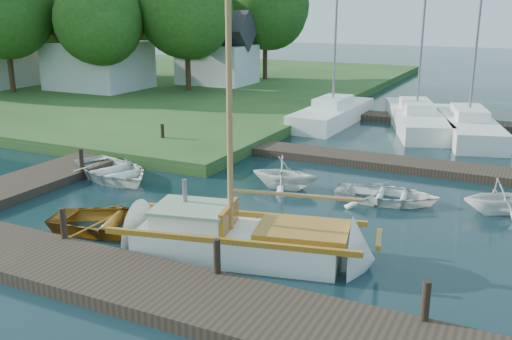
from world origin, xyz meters
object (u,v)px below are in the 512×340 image
at_px(mooring_post_1, 63,223).
at_px(house_a, 98,53).
at_px(marina_boat_1, 416,117).
at_px(tree_2, 99,19).
at_px(sailboat, 245,242).
at_px(mooring_post_2, 217,256).
at_px(tree_7, 266,4).
at_px(tender_c, 387,192).
at_px(mooring_post_5, 162,133).
at_px(tender_d, 501,194).
at_px(tree_5, 34,14).
at_px(tree_1, 4,5).
at_px(mooring_post_4, 81,160).
at_px(dinghy, 119,218).
at_px(marina_boat_0, 333,112).
at_px(marina_boat_2, 468,124).
at_px(house_c, 217,55).
at_px(tender_b, 285,171).
at_px(tender_a, 112,168).
at_px(mooring_post_3, 426,301).
at_px(tree_4, 127,2).
at_px(tree_3, 187,10).

xyz_separation_m(mooring_post_1, house_a, (-17.00, 21.00, 2.26)).
xyz_separation_m(marina_boat_1, tree_2, (-20.03, -0.36, 4.69)).
bearing_deg(sailboat, mooring_post_2, -97.07).
bearing_deg(tree_7, tender_c, -56.88).
bearing_deg(mooring_post_5, tree_2, 140.55).
relative_size(tender_d, tree_5, 0.28).
bearing_deg(mooring_post_5, tree_5, 146.80).
bearing_deg(tree_5, tree_1, -53.13).
bearing_deg(mooring_post_2, mooring_post_4, 149.53).
bearing_deg(dinghy, house_a, 24.02).
height_order(marina_boat_0, tree_1, marina_boat_0).
distance_m(marina_boat_2, tree_2, 23.14).
distance_m(mooring_post_5, sailboat, 11.78).
relative_size(tender_d, house_c, 0.42).
relative_size(tender_b, tree_5, 0.29).
distance_m(tender_a, tender_b, 6.28).
relative_size(mooring_post_1, mooring_post_4, 1.00).
bearing_deg(marina_boat_1, dinghy, 146.06).
relative_size(mooring_post_2, mooring_post_4, 1.00).
relative_size(marina_boat_1, tree_2, 1.33).
xyz_separation_m(mooring_post_4, marina_boat_0, (4.79, 13.74, -0.12)).
bearing_deg(mooring_post_4, mooring_post_5, 90.00).
relative_size(mooring_post_3, tree_7, 0.09).
height_order(mooring_post_2, tree_2, tree_2).
relative_size(marina_boat_1, tree_4, 1.08).
bearing_deg(mooring_post_5, marina_boat_2, 36.24).
relative_size(tender_d, marina_boat_0, 0.19).
bearing_deg(tree_4, marina_boat_0, -22.77).
xyz_separation_m(mooring_post_4, dinghy, (4.47, -3.44, -0.30)).
bearing_deg(mooring_post_1, mooring_post_5, 111.80).
distance_m(tender_b, tree_4, 30.21).
height_order(mooring_post_5, marina_boat_0, marina_boat_0).
xyz_separation_m(house_c, tree_1, (-10.00, -9.95, 3.51)).
bearing_deg(tree_4, tender_a, -53.49).
bearing_deg(tender_a, sailboat, -94.53).
relative_size(tree_2, tree_7, 0.83).
xyz_separation_m(mooring_post_5, tree_5, (-23.00, 15.05, 4.72)).
bearing_deg(tree_1, tree_3, 30.96).
height_order(tree_1, tree_7, tree_7).
relative_size(mooring_post_5, sailboat, 0.08).
relative_size(sailboat, marina_boat_1, 0.94).
xyz_separation_m(tender_d, marina_boat_1, (-4.78, 11.63, -0.03)).
bearing_deg(mooring_post_3, sailboat, 160.15).
height_order(mooring_post_1, marina_boat_0, marina_boat_0).
bearing_deg(tender_b, house_c, 30.14).
bearing_deg(dinghy, mooring_post_4, 34.49).
height_order(mooring_post_5, tender_d, tender_d).
xyz_separation_m(mooring_post_3, tree_7, (-18.00, 31.05, 5.50)).
bearing_deg(dinghy, tree_4, 19.45).
bearing_deg(mooring_post_4, mooring_post_1, -51.34).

